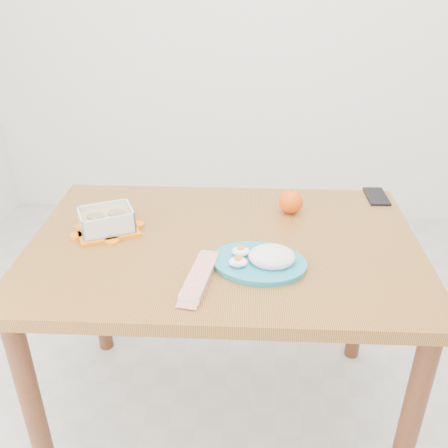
# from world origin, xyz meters

# --- Properties ---
(ground) EXTENTS (3.50, 3.50, 0.00)m
(ground) POSITION_xyz_m (0.00, 0.00, 0.00)
(ground) COLOR #B7B7B2
(ground) RESTS_ON ground
(dining_table) EXTENTS (1.22, 0.83, 0.75)m
(dining_table) POSITION_xyz_m (-0.19, 0.08, 0.65)
(dining_table) COLOR olive
(dining_table) RESTS_ON ground
(food_container) EXTENTS (0.23, 0.21, 0.08)m
(food_container) POSITION_xyz_m (-0.56, 0.11, 0.79)
(food_container) COLOR orange
(food_container) RESTS_ON dining_table
(orange_fruit) EXTENTS (0.08, 0.08, 0.08)m
(orange_fruit) POSITION_xyz_m (0.02, 0.30, 0.79)
(orange_fruit) COLOR #FF4C05
(orange_fruit) RESTS_ON dining_table
(rice_plate) EXTENTS (0.30, 0.30, 0.07)m
(rice_plate) POSITION_xyz_m (-0.07, -0.04, 0.77)
(rice_plate) COLOR teal
(rice_plate) RESTS_ON dining_table
(candy_bar) EXTENTS (0.09, 0.23, 0.02)m
(candy_bar) POSITION_xyz_m (-0.24, -0.12, 0.76)
(candy_bar) COLOR red
(candy_bar) RESTS_ON dining_table
(smartphone) EXTENTS (0.08, 0.15, 0.01)m
(smartphone) POSITION_xyz_m (0.33, 0.44, 0.75)
(smartphone) COLOR black
(smartphone) RESTS_ON dining_table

